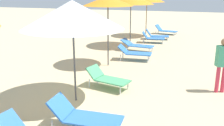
{
  "coord_description": "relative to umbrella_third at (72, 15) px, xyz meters",
  "views": [
    {
      "loc": [
        2.34,
        1.41,
        2.78
      ],
      "look_at": [
        0.5,
        6.56,
        1.23
      ],
      "focal_mm": 40.3,
      "sensor_mm": 36.0,
      "label": 1
    }
  ],
  "objects": [
    {
      "name": "lounger_fifth_shoreside",
      "position": [
        0.43,
        8.48,
        -1.95
      ],
      "size": [
        1.31,
        0.73,
        0.62
      ],
      "rotation": [
        0.0,
        0.0,
        0.13
      ],
      "color": "blue",
      "rests_on": "ground"
    },
    {
      "name": "lounger_fourth_shoreside",
      "position": [
        0.41,
        4.48,
        -1.91
      ],
      "size": [
        1.43,
        0.73,
        0.63
      ],
      "rotation": [
        0.0,
        0.0,
        0.1
      ],
      "color": "blue",
      "rests_on": "ground"
    },
    {
      "name": "umbrella_fourth",
      "position": [
        -0.35,
        3.4,
        0.21
      ],
      "size": [
        1.9,
        1.9,
        2.72
      ],
      "color": "#4C4C51",
      "rests_on": "ground"
    },
    {
      "name": "lounger_farthest_shoreside",
      "position": [
        0.68,
        11.8,
        -1.98
      ],
      "size": [
        1.54,
        0.85,
        0.62
      ],
      "rotation": [
        0.0,
        0.0,
        -0.2
      ],
      "color": "blue",
      "rests_on": "ground"
    },
    {
      "name": "person_walking_near",
      "position": [
        3.62,
        1.9,
        -1.31
      ],
      "size": [
        0.42,
        0.34,
        1.57
      ],
      "rotation": [
        0.0,
        0.0,
        5.09
      ],
      "color": "#D8334C",
      "rests_on": "ground"
    },
    {
      "name": "lounger_fifth_inland",
      "position": [
        0.12,
        6.12,
        -1.93
      ],
      "size": [
        1.61,
        0.74,
        0.57
      ],
      "rotation": [
        0.0,
        0.0,
        -0.09
      ],
      "color": "blue",
      "rests_on": "ground"
    },
    {
      "name": "umbrella_third",
      "position": [
        0.0,
        0.0,
        0.0
      ],
      "size": [
        2.54,
        2.54,
        2.66
      ],
      "color": "#4C4C51",
      "rests_on": "ground"
    },
    {
      "name": "lounger_third_shoreside",
      "position": [
        0.48,
        1.11,
        -1.94
      ],
      "size": [
        1.36,
        0.81,
        0.61
      ],
      "rotation": [
        0.0,
        0.0,
        -0.2
      ],
      "color": "#4CA572",
      "rests_on": "ground"
    },
    {
      "name": "lounger_farthest_inland",
      "position": [
        0.44,
        9.65,
        -1.99
      ],
      "size": [
        1.47,
        0.85,
        0.61
      ],
      "rotation": [
        0.0,
        0.0,
        0.19
      ],
      "color": "blue",
      "rests_on": "ground"
    },
    {
      "name": "lounger_third_inland",
      "position": [
        0.86,
        -1.29,
        -1.93
      ],
      "size": [
        1.52,
        0.71,
        0.67
      ],
      "rotation": [
        0.0,
        0.0,
        0.07
      ],
      "color": "blue",
      "rests_on": "ground"
    }
  ]
}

